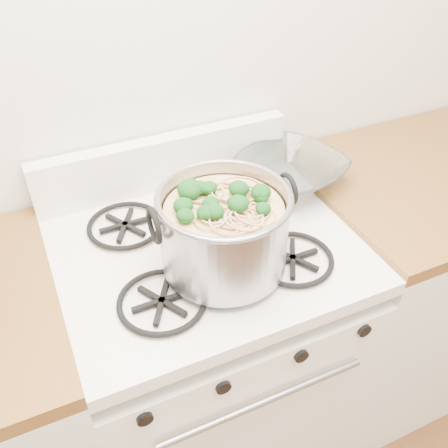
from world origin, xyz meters
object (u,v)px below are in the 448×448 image
gas_range (210,356)px  spatula (223,226)px  glass_bowl (290,176)px  stock_pot (224,231)px

gas_range → spatula: size_ratio=2.98×
spatula → glass_bowl: (0.27, 0.12, 0.00)m
gas_range → stock_pot: stock_pot is taller
gas_range → spatula: 0.50m
stock_pot → gas_range: bearing=93.0°
spatula → glass_bowl: glass_bowl is taller
gas_range → glass_bowl: glass_bowl is taller
stock_pot → glass_bowl: bearing=36.4°
gas_range → stock_pot: 0.59m
stock_pot → glass_bowl: 0.41m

